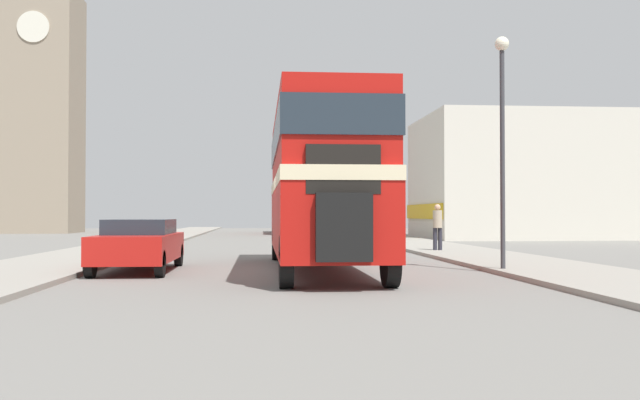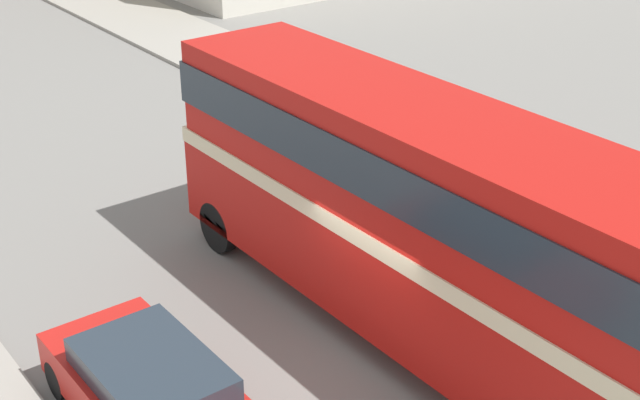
% 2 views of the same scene
% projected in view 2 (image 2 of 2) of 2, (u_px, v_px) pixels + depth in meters
% --- Properties ---
extents(ground_plane, '(120.00, 120.00, 0.00)m').
position_uv_depth(ground_plane, '(377.00, 353.00, 15.04)').
color(ground_plane, slate).
extents(sidewalk_right, '(3.50, 120.00, 0.12)m').
position_uv_depth(sidewalk_right, '(621.00, 234.00, 18.68)').
color(sidewalk_right, gray).
rests_on(sidewalk_right, ground_plane).
extents(double_decker_bus, '(2.41, 11.00, 4.20)m').
position_uv_depth(double_decker_bus, '(411.00, 203.00, 14.52)').
color(double_decker_bus, '#B2140F').
rests_on(double_decker_bus, ground_plane).
extents(car_parked_near, '(1.80, 4.66, 1.35)m').
position_uv_depth(car_parked_near, '(159.00, 399.00, 12.82)').
color(car_parked_near, red).
rests_on(car_parked_near, ground_plane).
extents(pedestrian_walking, '(0.35, 0.35, 1.75)m').
position_uv_depth(pedestrian_walking, '(349.00, 91.00, 23.65)').
color(pedestrian_walking, '#282833').
rests_on(pedestrian_walking, sidewalk_right).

